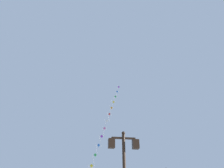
% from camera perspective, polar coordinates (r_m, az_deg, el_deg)
% --- Properties ---
extents(twin_lantern_lamp_post, '(1.36, 0.28, 4.83)m').
position_cam_1_polar(twin_lantern_lamp_post, '(9.87, 3.17, -20.41)').
color(twin_lantern_lamp_post, black).
rests_on(twin_lantern_lamp_post, ground_plane).
extents(kite_train, '(6.72, 11.05, 20.56)m').
position_cam_1_polar(kite_train, '(30.12, -2.06, -11.66)').
color(kite_train, brown).
rests_on(kite_train, ground_plane).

